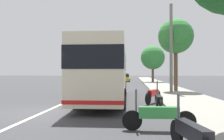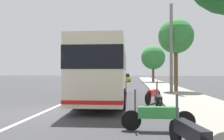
{
  "view_description": "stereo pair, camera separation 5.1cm",
  "coord_description": "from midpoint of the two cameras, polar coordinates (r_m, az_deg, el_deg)",
  "views": [
    {
      "loc": [
        -9.33,
        -3.98,
        1.77
      ],
      "look_at": [
        6.57,
        -2.4,
        1.95
      ],
      "focal_mm": 34.77,
      "sensor_mm": 36.0,
      "label": 1
    },
    {
      "loc": [
        -9.32,
        -4.03,
        1.77
      ],
      "look_at": [
        6.57,
        -2.4,
        1.95
      ],
      "focal_mm": 34.77,
      "sensor_mm": 36.0,
      "label": 2
    }
  ],
  "objects": [
    {
      "name": "coach_bus",
      "position": [
        14.28,
        -1.49,
        -0.02
      ],
      "size": [
        11.87,
        2.8,
        3.39
      ],
      "rotation": [
        0.0,
        0.0,
        0.03
      ],
      "color": "beige",
      "rests_on": "ground"
    },
    {
      "name": "car_side_street",
      "position": [
        38.47,
        -3.25,
        -2.21
      ],
      "size": [
        4.28,
        2.06,
        1.48
      ],
      "rotation": [
        0.0,
        0.0,
        3.2
      ],
      "color": "navy",
      "rests_on": "ground"
    },
    {
      "name": "roadside_tree_mid_block",
      "position": [
        20.28,
        16.32,
        8.4
      ],
      "size": [
        3.09,
        3.09,
        6.54
      ],
      "color": "brown",
      "rests_on": "ground"
    },
    {
      "name": "roadside_tree_far_block",
      "position": [
        37.98,
        10.63,
        3.21
      ],
      "size": [
        4.09,
        4.09,
        6.39
      ],
      "color": "brown",
      "rests_on": "ground"
    },
    {
      "name": "motorcycle_mid_row",
      "position": [
        4.95,
        20.02,
        -15.9
      ],
      "size": [
        2.23,
        0.53,
        1.25
      ],
      "rotation": [
        0.0,
        0.0,
        0.2
      ],
      "color": "black",
      "rests_on": "ground"
    },
    {
      "name": "car_behind_bus",
      "position": [
        55.32,
        3.5,
        -1.74
      ],
      "size": [
        4.33,
        1.83,
        1.5
      ],
      "rotation": [
        0.0,
        0.0,
        -0.01
      ],
      "color": "black",
      "rests_on": "ground"
    },
    {
      "name": "car_far_distant",
      "position": [
        31.54,
        -5.39,
        -2.59
      ],
      "size": [
        4.34,
        2.01,
        1.47
      ],
      "rotation": [
        0.0,
        0.0,
        3.16
      ],
      "color": "black",
      "rests_on": "ground"
    },
    {
      "name": "motorcycle_by_tree",
      "position": [
        10.03,
        12.02,
        -8.03
      ],
      "size": [
        2.35,
        0.27,
        1.28
      ],
      "rotation": [
        0.0,
        0.0,
        -0.02
      ],
      "color": "black",
      "rests_on": "ground"
    },
    {
      "name": "car_oncoming",
      "position": [
        41.74,
        3.34,
        -2.17
      ],
      "size": [
        4.05,
        2.0,
        1.39
      ],
      "rotation": [
        0.0,
        0.0,
        -0.03
      ],
      "color": "gold",
      "rests_on": "ground"
    },
    {
      "name": "ground_plane",
      "position": [
        10.3,
        -17.59,
        -10.51
      ],
      "size": [
        220.0,
        220.0,
        0.0
      ],
      "primitive_type": "plane",
      "color": "#38383A"
    },
    {
      "name": "lane_divider_line",
      "position": [
        19.82,
        -6.03,
        -5.76
      ],
      "size": [
        110.0,
        0.16,
        0.01
      ],
      "primitive_type": "cube",
      "color": "silver",
      "rests_on": "ground"
    },
    {
      "name": "motorcycle_angled",
      "position": [
        12.84,
        10.71,
        -6.39
      ],
      "size": [
        1.92,
        1.05,
        1.29
      ],
      "rotation": [
        0.0,
        0.0,
        -0.48
      ],
      "color": "black",
      "rests_on": "ground"
    },
    {
      "name": "utility_pole",
      "position": [
        18.5,
        15.21,
        5.38
      ],
      "size": [
        0.24,
        0.24,
        7.41
      ],
      "primitive_type": "cylinder",
      "color": "slate",
      "rests_on": "ground"
    },
    {
      "name": "motorcycle_nearest_curb",
      "position": [
        6.85,
        11.9,
        -11.59
      ],
      "size": [
        0.28,
        2.23,
        1.26
      ],
      "rotation": [
        0.0,
        0.0,
        1.61
      ],
      "color": "black",
      "rests_on": "ground"
    },
    {
      "name": "sidewalk_curb",
      "position": [
        19.69,
        15.53,
        -5.58
      ],
      "size": [
        110.0,
        3.6,
        0.14
      ],
      "primitive_type": "cube",
      "color": "gray",
      "rests_on": "ground"
    }
  ]
}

